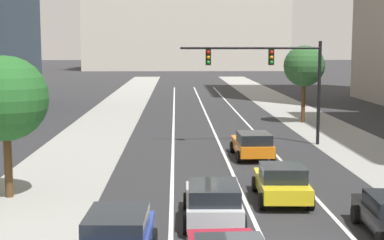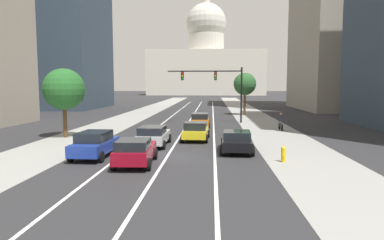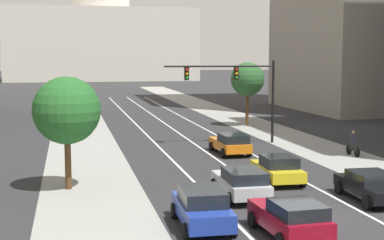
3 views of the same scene
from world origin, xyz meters
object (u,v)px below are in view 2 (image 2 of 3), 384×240
at_px(capitol_building, 206,62).
at_px(car_orange, 200,120).
at_px(car_black, 237,141).
at_px(car_blue, 95,144).
at_px(car_crimson, 135,151).
at_px(traffic_signal_mast, 217,82).
at_px(street_tree_near_left, 64,89).
at_px(street_tree_far_right, 245,84).
at_px(car_silver, 153,135).
at_px(fire_hydrant, 283,154).
at_px(cyclist, 281,122).
at_px(car_yellow, 196,131).

height_order(capitol_building, car_orange, capitol_building).
bearing_deg(car_black, capitol_building, 4.57).
height_order(car_orange, car_blue, car_blue).
xyz_separation_m(car_crimson, traffic_signal_mast, (4.73, 21.86, 3.88)).
xyz_separation_m(street_tree_near_left, street_tree_far_right, (16.90, 22.69, 0.49)).
distance_m(car_silver, street_tree_far_right, 28.04).
relative_size(fire_hydrant, street_tree_far_right, 0.15).
xyz_separation_m(cyclist, street_tree_far_right, (-1.87, 17.20, 3.63)).
bearing_deg(car_silver, car_yellow, -45.13).
relative_size(car_black, car_crimson, 1.07).
distance_m(car_black, car_crimson, 7.17).
xyz_separation_m(car_silver, car_blue, (-2.89, -4.02, 0.05)).
distance_m(cyclist, street_tree_far_right, 17.68).
bearing_deg(traffic_signal_mast, street_tree_near_left, -136.16).
bearing_deg(capitol_building, cyclist, -85.73).
bearing_deg(traffic_signal_mast, cyclist, -48.37).
relative_size(car_blue, traffic_signal_mast, 0.49).
distance_m(car_orange, car_black, 13.65).
bearing_deg(traffic_signal_mast, car_blue, -110.98).
bearing_deg(car_blue, car_silver, -33.86).
relative_size(car_orange, fire_hydrant, 4.82).
height_order(car_yellow, cyclist, cyclist).
xyz_separation_m(car_black, car_blue, (-8.68, -2.30, 0.11)).
height_order(car_yellow, street_tree_far_right, street_tree_far_right).
bearing_deg(fire_hydrant, car_orange, 107.89).
relative_size(capitol_building, street_tree_near_left, 8.93).
relative_size(car_yellow, car_blue, 0.98).
bearing_deg(car_blue, traffic_signal_mast, -19.13).
bearing_deg(capitol_building, car_crimson, -90.59).
relative_size(car_crimson, traffic_signal_mast, 0.47).
relative_size(car_silver, car_crimson, 1.05).
xyz_separation_m(car_yellow, car_crimson, (-2.88, -8.76, 0.03)).
height_order(car_crimson, cyclist, cyclist).
bearing_deg(car_orange, car_blue, 158.30).
relative_size(car_yellow, car_black, 0.95).
height_order(car_silver, street_tree_near_left, street_tree_near_left).
relative_size(car_yellow, street_tree_far_right, 0.68).
distance_m(car_yellow, traffic_signal_mast, 13.80).
bearing_deg(traffic_signal_mast, street_tree_far_right, 68.34).
distance_m(car_yellow, cyclist, 10.10).
height_order(car_crimson, car_blue, car_blue).
height_order(car_silver, fire_hydrant, car_silver).
distance_m(car_silver, traffic_signal_mast, 17.03).
distance_m(car_yellow, car_silver, 4.02).
bearing_deg(car_yellow, street_tree_near_left, 87.77).
distance_m(car_black, cyclist, 11.93).
bearing_deg(car_orange, capitol_building, -0.70).
height_order(fire_hydrant, street_tree_far_right, street_tree_far_right).
distance_m(car_black, street_tree_near_left, 15.16).
height_order(capitol_building, street_tree_far_right, capitol_building).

